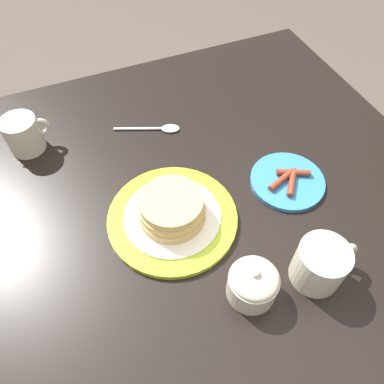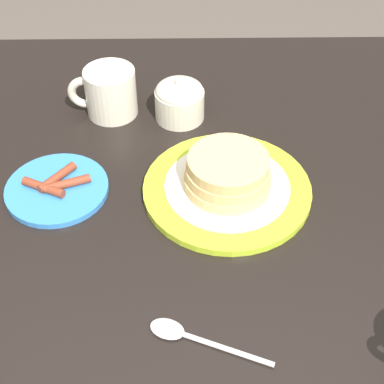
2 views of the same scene
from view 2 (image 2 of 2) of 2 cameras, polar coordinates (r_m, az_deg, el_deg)
The scene contains 6 objects.
dining_table at distance 1.00m, azimuth 1.40°, elevation -6.39°, with size 1.17×1.03×0.76m.
pancake_plate at distance 0.92m, azimuth 3.46°, elevation 1.06°, with size 0.27×0.27×0.07m.
side_plate_bacon at distance 0.95m, azimuth -12.97°, elevation 0.36°, with size 0.16×0.16×0.02m.
coffee_mug at distance 1.08m, azimuth -8.05°, elevation 9.60°, with size 0.12×0.09×0.09m.
sugar_bowl at distance 1.06m, azimuth -1.22°, elevation 8.93°, with size 0.09×0.09×0.08m.
spoon at distance 0.76m, azimuth -0.46°, elevation -13.76°, with size 0.16×0.08×0.01m.
Camera 2 is at (0.03, 0.64, 1.41)m, focal length 55.00 mm.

